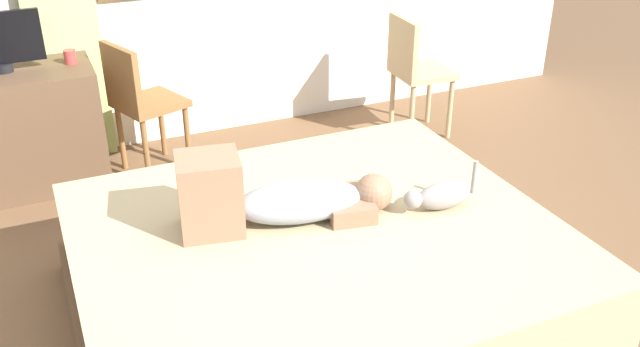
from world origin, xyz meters
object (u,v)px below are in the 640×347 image
Objects in this scene: desk at (23,129)px; cup at (70,57)px; person_lying at (277,198)px; cat at (440,196)px; bed at (318,275)px; chair_by_desk at (139,99)px; chair_spare at (414,67)px.

cup is at bearing 1.21° from desk.
cup is (-0.63, 1.81, 0.18)m from person_lying.
desk is (-1.67, 2.00, -0.18)m from cat.
chair_by_desk is at bearing 102.97° from bed.
bed is 0.41m from person_lying.
desk is 0.72m from chair_by_desk.
cup is 0.10× the size of chair_spare.
bed is 2.42× the size of chair_by_desk.
cat is at bearing -50.12° from desk.
chair_spare is (2.22, -0.31, -0.27)m from cup.
chair_spare reaches higher than bed.
desk is at bearing 118.25° from person_lying.
cat is 0.42× the size of chair_spare.
chair_by_desk reaches higher than desk.
chair_spare is at bearing -6.70° from desk.
bed is 2.20× the size of person_lying.
person_lying is 2.63× the size of cat.
cat is (0.57, -0.07, 0.31)m from bed.
desk is 0.53m from cup.
chair_spare is (0.89, 1.70, -0.04)m from cat.
cup reaches higher than cat.
desk reaches higher than cat.
desk is 1.05× the size of chair_spare.
cat is 2.42m from cup.
desk reaches higher than bed.
person_lying reaches higher than desk.
desk is at bearing 119.75° from bed.
cat is 2.11m from chair_by_desk.
chair_by_desk is (0.69, -0.14, 0.14)m from desk.
cup is at bearing 157.94° from chair_by_desk.
cup is (-1.33, 2.01, 0.23)m from cat.
person_lying is 1.05× the size of desk.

